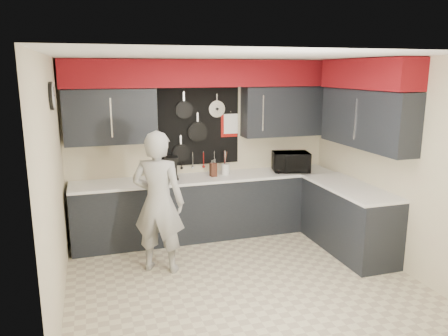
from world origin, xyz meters
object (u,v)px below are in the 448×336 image
object	(u,v)px
knife_block	(213,170)
person	(158,202)
microwave	(291,162)
utensil_crock	(225,169)
coffee_maker	(171,167)

from	to	relation	value
knife_block	person	bearing A→B (deg)	-143.60
microwave	person	xyz separation A→B (m)	(-2.18, -0.88, -0.19)
utensil_crock	person	bearing A→B (deg)	-139.76
coffee_maker	person	world-z (taller)	person
knife_block	coffee_maker	world-z (taller)	coffee_maker
utensil_crock	person	world-z (taller)	person
knife_block	utensil_crock	xyz separation A→B (m)	(0.21, 0.06, -0.02)
coffee_maker	utensil_crock	bearing A→B (deg)	7.86
knife_block	person	distance (m)	1.34
microwave	coffee_maker	size ratio (longest dim) A/B	1.68
knife_block	coffee_maker	xyz separation A→B (m)	(-0.61, 0.05, 0.07)
microwave	coffee_maker	world-z (taller)	coffee_maker
knife_block	person	world-z (taller)	person
microwave	person	world-z (taller)	person
utensil_crock	person	size ratio (longest dim) A/B	0.09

